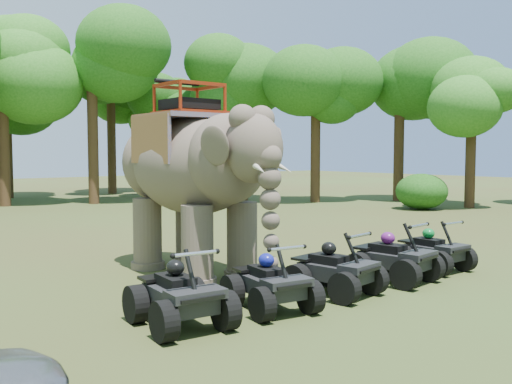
% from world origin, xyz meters
% --- Properties ---
extents(ground, '(110.00, 110.00, 0.00)m').
position_xyz_m(ground, '(0.00, 0.00, 0.00)').
color(ground, '#47381E').
rests_on(ground, ground).
extents(elephant, '(2.50, 5.50, 4.58)m').
position_xyz_m(elephant, '(-1.46, 1.79, 2.29)').
color(elephant, brown).
rests_on(elephant, ground).
extents(atv_0, '(1.52, 1.95, 1.35)m').
position_xyz_m(atv_0, '(-3.92, -1.61, 0.67)').
color(atv_0, black).
rests_on(atv_0, ground).
extents(atv_1, '(1.50, 1.88, 1.26)m').
position_xyz_m(atv_1, '(-2.13, -1.82, 0.63)').
color(atv_1, black).
rests_on(atv_1, ground).
extents(atv_2, '(1.53, 1.93, 1.30)m').
position_xyz_m(atv_2, '(-0.38, -1.78, 0.65)').
color(atv_2, black).
rests_on(atv_2, ground).
extents(atv_3, '(1.54, 1.97, 1.35)m').
position_xyz_m(atv_3, '(1.50, -1.80, 0.67)').
color(atv_3, black).
rests_on(atv_3, ground).
extents(atv_4, '(1.28, 1.72, 1.24)m').
position_xyz_m(atv_4, '(3.26, -1.64, 0.62)').
color(atv_4, black).
rests_on(atv_4, ground).
extents(tree_0, '(6.84, 6.84, 9.77)m').
position_xyz_m(tree_0, '(0.00, 22.33, 4.89)').
color(tree_0, '#195114').
rests_on(tree_0, ground).
extents(tree_1, '(6.54, 6.54, 9.34)m').
position_xyz_m(tree_1, '(4.27, 20.71, 4.67)').
color(tree_1, '#195114').
rests_on(tree_1, ground).
extents(tree_2, '(5.16, 5.16, 7.37)m').
position_xyz_m(tree_2, '(9.73, 22.21, 3.68)').
color(tree_2, '#195114').
rests_on(tree_2, ground).
extents(tree_3, '(6.00, 6.00, 8.57)m').
position_xyz_m(tree_3, '(12.10, 17.17, 4.29)').
color(tree_3, '#195114').
rests_on(tree_3, ground).
extents(tree_4, '(5.88, 5.88, 8.40)m').
position_xyz_m(tree_4, '(14.53, 13.58, 4.20)').
color(tree_4, '#195114').
rests_on(tree_4, ground).
extents(tree_5, '(6.88, 6.88, 9.83)m').
position_xyz_m(tree_5, '(19.03, 11.16, 4.91)').
color(tree_5, '#195114').
rests_on(tree_5, ground).
extents(tree_6, '(4.99, 4.99, 7.13)m').
position_xyz_m(tree_6, '(18.37, 6.19, 3.57)').
color(tree_6, '#195114').
rests_on(tree_6, ground).
extents(tree_28, '(5.76, 5.76, 8.22)m').
position_xyz_m(tree_28, '(1.81, 27.99, 4.11)').
color(tree_28, '#195114').
rests_on(tree_28, ground).
extents(tree_29, '(5.46, 5.46, 7.81)m').
position_xyz_m(tree_29, '(11.32, 27.85, 3.90)').
color(tree_29, '#195114').
rests_on(tree_29, ground).
extents(tree_31, '(6.56, 6.56, 9.38)m').
position_xyz_m(tree_31, '(8.48, 27.35, 4.69)').
color(tree_31, '#195114').
rests_on(tree_31, ground).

